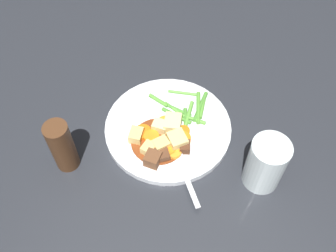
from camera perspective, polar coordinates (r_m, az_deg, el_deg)
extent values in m
plane|color=#26282D|center=(0.83, 0.00, -0.57)|extent=(3.00, 3.00, 0.00)
cylinder|color=white|center=(0.82, 0.00, -0.29)|extent=(0.26, 0.26, 0.01)
cylinder|color=brown|center=(0.79, -1.12, -2.32)|extent=(0.11, 0.11, 0.00)
cylinder|color=orange|center=(0.81, -0.37, 0.62)|extent=(0.03, 0.03, 0.01)
cylinder|color=orange|center=(0.80, 2.21, -0.88)|extent=(0.03, 0.03, 0.01)
cylinder|color=orange|center=(0.79, -2.41, -1.69)|extent=(0.04, 0.04, 0.01)
cylinder|color=orange|center=(0.80, -3.69, -0.93)|extent=(0.05, 0.05, 0.01)
cylinder|color=orange|center=(0.79, 2.27, -1.92)|extent=(0.04, 0.04, 0.01)
cylinder|color=orange|center=(0.78, 0.03, -3.34)|extent=(0.04, 0.04, 0.01)
cylinder|color=orange|center=(0.77, 0.90, -3.93)|extent=(0.04, 0.04, 0.01)
cube|color=#E5CC7A|center=(0.78, 1.37, -2.13)|extent=(0.05, 0.05, 0.03)
cube|color=#DBBC6B|center=(0.79, -4.68, -1.38)|extent=(0.04, 0.03, 0.02)
cube|color=#DBBC6B|center=(0.77, -2.86, -3.37)|extent=(0.03, 0.03, 0.02)
cube|color=#EAD68C|center=(0.80, 0.80, 0.47)|extent=(0.05, 0.05, 0.03)
cube|color=#EAD68C|center=(0.80, -1.18, -0.09)|extent=(0.03, 0.03, 0.02)
cube|color=#DBBC6B|center=(0.77, -1.03, -2.79)|extent=(0.04, 0.04, 0.02)
cube|color=brown|center=(0.76, -2.26, -4.84)|extent=(0.03, 0.03, 0.03)
cube|color=#56331E|center=(0.77, -0.98, -4.24)|extent=(0.04, 0.04, 0.02)
cube|color=#4C2B19|center=(0.78, 2.45, -3.06)|extent=(0.03, 0.03, 0.02)
cylinder|color=#599E38|center=(0.87, 2.32, 4.84)|extent=(0.03, 0.07, 0.01)
cylinder|color=#4C8E33|center=(0.82, 2.57, 1.05)|extent=(0.05, 0.03, 0.01)
cylinder|color=#599E38|center=(0.85, -1.40, 3.77)|extent=(0.02, 0.05, 0.01)
cylinder|color=#599E38|center=(0.84, 5.09, 2.83)|extent=(0.06, 0.02, 0.01)
cylinder|color=#66AD42|center=(0.84, 0.93, 2.45)|extent=(0.02, 0.05, 0.01)
cylinder|color=#4C8E33|center=(0.83, 1.74, 2.25)|extent=(0.01, 0.05, 0.01)
cylinder|color=#4C8E33|center=(0.84, 4.75, 2.85)|extent=(0.08, 0.02, 0.01)
cylinder|color=#599E38|center=(0.82, 3.81, 0.98)|extent=(0.01, 0.05, 0.01)
cylinder|color=#599E38|center=(0.84, 4.46, 2.69)|extent=(0.08, 0.04, 0.01)
cylinder|color=#4C8E33|center=(0.82, 1.25, 1.51)|extent=(0.01, 0.07, 0.01)
cylinder|color=#66AD42|center=(0.83, 3.00, 1.57)|extent=(0.07, 0.02, 0.01)
cube|color=silver|center=(0.75, 2.87, -8.06)|extent=(0.09, 0.09, 0.00)
cube|color=silver|center=(0.78, 1.20, -3.92)|extent=(0.03, 0.03, 0.00)
cylinder|color=silver|center=(0.79, 1.14, -1.98)|extent=(0.03, 0.03, 0.00)
cylinder|color=silver|center=(0.79, 0.71, -2.10)|extent=(0.03, 0.03, 0.00)
cylinder|color=silver|center=(0.79, 0.28, -2.22)|extent=(0.03, 0.03, 0.00)
cylinder|color=silver|center=(0.79, -0.16, -2.34)|extent=(0.03, 0.03, 0.00)
cylinder|color=silver|center=(0.74, 14.11, -5.36)|extent=(0.07, 0.07, 0.11)
cylinder|color=#4C2D19|center=(0.76, -15.24, -2.88)|extent=(0.05, 0.05, 0.12)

